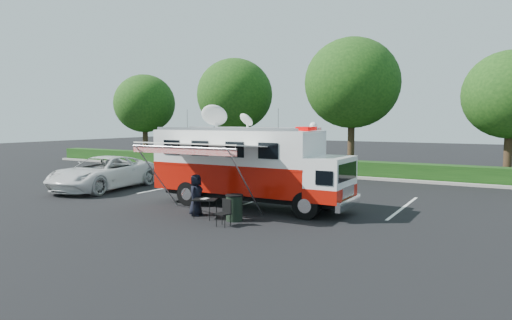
{
  "coord_description": "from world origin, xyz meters",
  "views": [
    {
      "loc": [
        9.4,
        -15.9,
        3.55
      ],
      "look_at": [
        0.0,
        0.5,
        1.9
      ],
      "focal_mm": 32.0,
      "sensor_mm": 36.0,
      "label": 1
    }
  ],
  "objects_px": {
    "white_suv": "(103,189)",
    "trash_bin": "(234,208)",
    "command_truck": "(248,165)",
    "folding_table": "(205,200)"
  },
  "relations": [
    {
      "from": "white_suv",
      "to": "trash_bin",
      "type": "xyz_separation_m",
      "value": [
        9.85,
        -2.86,
        0.47
      ]
    },
    {
      "from": "command_truck",
      "to": "folding_table",
      "type": "distance_m",
      "value": 2.9
    },
    {
      "from": "folding_table",
      "to": "trash_bin",
      "type": "relative_size",
      "value": 1.08
    },
    {
      "from": "folding_table",
      "to": "trash_bin",
      "type": "xyz_separation_m",
      "value": [
        1.12,
        0.21,
        -0.2
      ]
    },
    {
      "from": "white_suv",
      "to": "folding_table",
      "type": "distance_m",
      "value": 9.28
    },
    {
      "from": "command_truck",
      "to": "trash_bin",
      "type": "xyz_separation_m",
      "value": [
        0.9,
        -2.49,
        -1.26
      ]
    },
    {
      "from": "command_truck",
      "to": "white_suv",
      "type": "xyz_separation_m",
      "value": [
        -8.95,
        0.37,
        -1.73
      ]
    },
    {
      "from": "command_truck",
      "to": "folding_table",
      "type": "height_order",
      "value": "command_truck"
    },
    {
      "from": "folding_table",
      "to": "command_truck",
      "type": "bearing_deg",
      "value": 85.32
    },
    {
      "from": "folding_table",
      "to": "trash_bin",
      "type": "height_order",
      "value": "trash_bin"
    }
  ]
}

